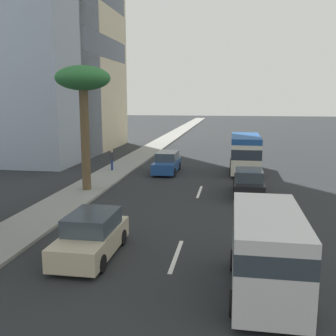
% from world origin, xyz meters
% --- Properties ---
extents(ground_plane, '(198.00, 198.00, 0.00)m').
position_xyz_m(ground_plane, '(31.50, 0.00, 0.00)').
color(ground_plane, '#26282B').
extents(sidewalk_right, '(162.00, 2.75, 0.15)m').
position_xyz_m(sidewalk_right, '(31.50, 7.33, 0.07)').
color(sidewalk_right, gray).
rests_on(sidewalk_right, ground_plane).
extents(lane_stripe_mid, '(3.20, 0.16, 0.01)m').
position_xyz_m(lane_stripe_mid, '(11.60, 0.00, 0.01)').
color(lane_stripe_mid, silver).
rests_on(lane_stripe_mid, ground_plane).
extents(lane_stripe_far, '(3.20, 0.16, 0.01)m').
position_xyz_m(lane_stripe_far, '(22.08, 0.00, 0.01)').
color(lane_stripe_far, silver).
rests_on(lane_stripe_far, ground_plane).
extents(minibus_lead, '(6.17, 2.37, 2.97)m').
position_xyz_m(minibus_lead, '(29.42, -3.03, 1.63)').
color(minibus_lead, silver).
rests_on(minibus_lead, ground_plane).
extents(van_second, '(4.95, 2.17, 2.56)m').
position_xyz_m(van_second, '(9.23, -3.12, 1.46)').
color(van_second, silver).
rests_on(van_second, ground_plane).
extents(car_third, '(4.63, 1.79, 1.65)m').
position_xyz_m(car_third, '(28.33, 3.16, 0.78)').
color(car_third, '#1E478C').
rests_on(car_third, ground_plane).
extents(car_fourth, '(4.16, 1.82, 1.64)m').
position_xyz_m(car_fourth, '(21.71, -3.05, 0.77)').
color(car_fourth, black).
rests_on(car_fourth, ground_plane).
extents(car_fifth, '(4.24, 1.89, 1.64)m').
position_xyz_m(car_fifth, '(11.14, 3.19, 0.77)').
color(car_fifth, beige).
rests_on(car_fifth, ground_plane).
extents(pedestrian_mid_block, '(0.38, 0.38, 1.68)m').
position_xyz_m(pedestrian_mid_block, '(27.81, 7.59, 1.08)').
color(pedestrian_mid_block, navy).
rests_on(pedestrian_mid_block, sidewalk_right).
extents(palm_tree, '(3.36, 3.36, 7.74)m').
position_xyz_m(palm_tree, '(21.03, 7.15, 6.75)').
color(palm_tree, brown).
rests_on(palm_tree, sidewalk_right).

